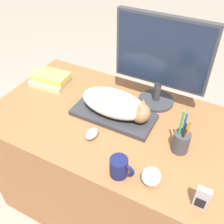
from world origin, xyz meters
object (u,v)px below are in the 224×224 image
at_px(monitor, 162,57).
at_px(pen_cup, 181,141).
at_px(phone, 202,198).
at_px(coffee_mug, 120,167).
at_px(cat, 117,104).
at_px(keyboard, 113,115).
at_px(computer_mouse, 92,134).
at_px(book_stack, 51,79).
at_px(baseball, 151,176).

distance_m(monitor, pen_cup, 0.40).
bearing_deg(phone, coffee_mug, -178.45).
height_order(pen_cup, phone, pen_cup).
relative_size(cat, phone, 3.48).
distance_m(keyboard, cat, 0.07).
height_order(keyboard, computer_mouse, computer_mouse).
distance_m(cat, book_stack, 0.48).
relative_size(phone, book_stack, 0.46).
bearing_deg(monitor, book_stack, -168.83).
relative_size(keyboard, phone, 4.04).
bearing_deg(keyboard, monitor, 54.84).
xyz_separation_m(baseball, phone, (0.19, -0.01, 0.01)).
bearing_deg(monitor, phone, -54.86).
bearing_deg(phone, keyboard, 149.78).
relative_size(computer_mouse, pen_cup, 0.37).
bearing_deg(phone, monitor, 125.14).
height_order(cat, book_stack, cat).
bearing_deg(pen_cup, cat, 169.51).
height_order(monitor, book_stack, monitor).
bearing_deg(cat, computer_mouse, -104.25).
bearing_deg(phone, cat, 148.84).
distance_m(monitor, phone, 0.63).
relative_size(keyboard, baseball, 5.44).
relative_size(keyboard, pen_cup, 1.87).
xyz_separation_m(cat, baseball, (0.28, -0.27, -0.05)).
height_order(keyboard, pen_cup, pen_cup).
bearing_deg(coffee_mug, baseball, 9.53).
bearing_deg(coffee_mug, keyboard, 121.26).
bearing_deg(book_stack, cat, -10.69).
distance_m(monitor, coffee_mug, 0.54).
distance_m(cat, coffee_mug, 0.34).
relative_size(pen_cup, phone, 2.16).
relative_size(keyboard, coffee_mug, 3.98).
bearing_deg(pen_cup, phone, -58.26).
bearing_deg(cat, coffee_mug, -61.36).
bearing_deg(baseball, pen_cup, 76.60).
bearing_deg(baseball, cat, 136.05).
distance_m(coffee_mug, baseball, 0.12).
relative_size(pen_cup, baseball, 2.91).
relative_size(keyboard, book_stack, 1.87).
bearing_deg(phone, pen_cup, 121.74).
bearing_deg(baseball, phone, -3.71).
height_order(monitor, baseball, monitor).
bearing_deg(computer_mouse, baseball, -18.31).
bearing_deg(book_stack, coffee_mug, -31.34).
relative_size(pen_cup, book_stack, 1.00).
relative_size(coffee_mug, baseball, 1.37).
relative_size(coffee_mug, pen_cup, 0.47).
distance_m(keyboard, computer_mouse, 0.17).
height_order(cat, monitor, monitor).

